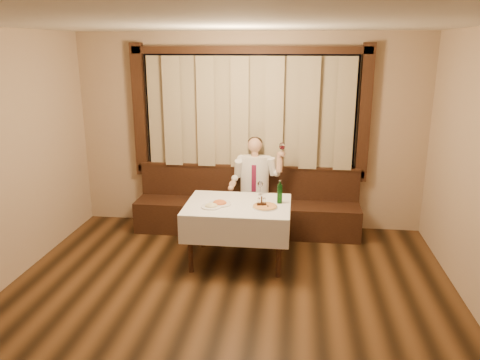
# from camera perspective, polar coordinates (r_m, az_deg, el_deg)

# --- Properties ---
(room) EXTENTS (5.01, 6.01, 2.81)m
(room) POSITION_cam_1_polar(r_m,az_deg,el_deg) (4.79, -1.37, 2.69)
(room) COLOR black
(room) RESTS_ON ground
(banquette) EXTENTS (3.20, 0.61, 0.94)m
(banquette) POSITION_cam_1_polar(r_m,az_deg,el_deg) (6.80, 0.85, -3.68)
(banquette) COLOR black
(banquette) RESTS_ON ground
(dining_table) EXTENTS (1.27, 0.97, 0.76)m
(dining_table) POSITION_cam_1_polar(r_m,az_deg,el_deg) (5.73, -0.25, -3.91)
(dining_table) COLOR black
(dining_table) RESTS_ON ground
(pizza) EXTENTS (0.30, 0.30, 0.03)m
(pizza) POSITION_cam_1_polar(r_m,az_deg,el_deg) (5.57, 3.06, -3.24)
(pizza) COLOR white
(pizza) RESTS_ON dining_table
(pasta_red) EXTENTS (0.27, 0.27, 0.09)m
(pasta_red) POSITION_cam_1_polar(r_m,az_deg,el_deg) (5.66, -2.50, -2.63)
(pasta_red) COLOR white
(pasta_red) RESTS_ON dining_table
(pasta_cream) EXTENTS (0.24, 0.24, 0.08)m
(pasta_cream) POSITION_cam_1_polar(r_m,az_deg,el_deg) (5.57, -3.52, -3.00)
(pasta_cream) COLOR white
(pasta_cream) RESTS_ON dining_table
(green_bottle) EXTENTS (0.06, 0.06, 0.29)m
(green_bottle) POSITION_cam_1_polar(r_m,az_deg,el_deg) (5.70, 4.86, -1.64)
(green_bottle) COLOR #0F4812
(green_bottle) RESTS_ON dining_table
(table_wine_glass) EXTENTS (0.07, 0.07, 0.19)m
(table_wine_glass) POSITION_cam_1_polar(r_m,az_deg,el_deg) (5.99, 2.48, -0.57)
(table_wine_glass) COLOR white
(table_wine_glass) RESTS_ON dining_table
(cruet_caddy) EXTENTS (0.12, 0.07, 0.12)m
(cruet_caddy) POSITION_cam_1_polar(r_m,az_deg,el_deg) (5.60, 2.65, -2.79)
(cruet_caddy) COLOR black
(cruet_caddy) RESTS_ON dining_table
(seated_man) EXTENTS (0.76, 0.56, 1.39)m
(seated_man) POSITION_cam_1_polar(r_m,az_deg,el_deg) (6.55, 1.79, 0.13)
(seated_man) COLOR black
(seated_man) RESTS_ON ground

